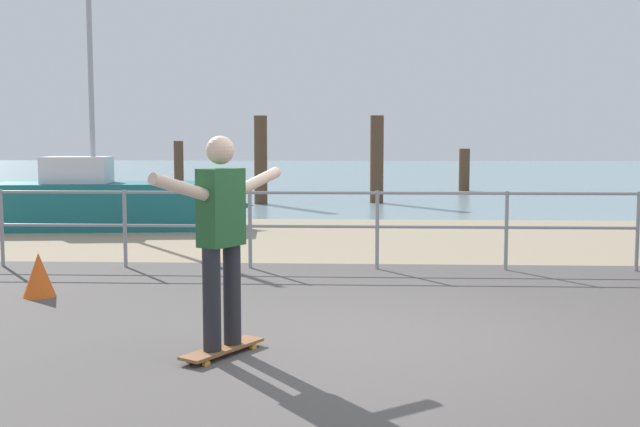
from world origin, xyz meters
TOP-DOWN VIEW (x-y plane):
  - ground_plane at (0.00, -1.00)m, footprint 24.00×10.00m
  - beach_strip at (0.00, 7.00)m, footprint 24.00×6.00m
  - sea_surface at (0.00, 35.00)m, footprint 72.00×50.00m
  - railing_fence at (-2.48, 3.60)m, footprint 11.76×0.05m
  - sailboat at (-4.80, 8.06)m, footprint 5.04×1.85m
  - skateboard at (-1.29, -0.54)m, footprint 0.58×0.79m
  - skateboarder at (-1.29, -0.54)m, footprint 0.82×1.29m
  - groyne_post_0 at (-5.89, 17.77)m, footprint 0.30×0.30m
  - groyne_post_1 at (-2.79, 13.95)m, footprint 0.35×0.35m
  - groyne_post_2 at (0.31, 14.48)m, footprint 0.36×0.36m
  - groyne_post_3 at (3.41, 19.77)m, footprint 0.36×0.36m
  - traffic_cone at (-3.66, 1.61)m, footprint 0.36×0.36m

SIDE VIEW (x-z plane):
  - ground_plane at x=0.00m, z-range -0.02..0.02m
  - beach_strip at x=0.00m, z-range -0.02..0.02m
  - sea_surface at x=0.00m, z-range -0.02..0.02m
  - skateboard at x=-1.29m, z-range 0.03..0.11m
  - traffic_cone at x=-3.66m, z-range 0.00..0.50m
  - sailboat at x=-4.80m, z-range -1.96..3.00m
  - railing_fence at x=-2.48m, z-range 0.18..1.23m
  - groyne_post_3 at x=3.41m, z-range 0.00..1.45m
  - groyne_post_0 at x=-5.89m, z-range 0.00..1.70m
  - skateboarder at x=-1.29m, z-range 0.19..1.84m
  - groyne_post_1 at x=-2.79m, z-range 0.00..2.37m
  - groyne_post_2 at x=0.31m, z-range 0.00..2.38m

